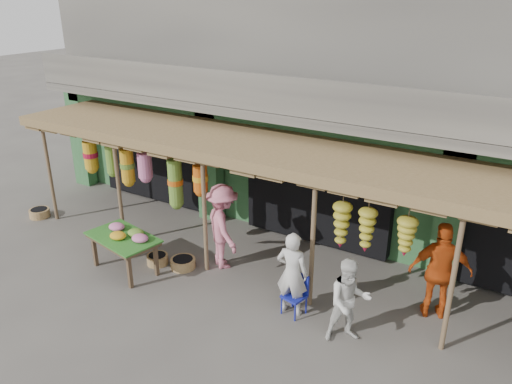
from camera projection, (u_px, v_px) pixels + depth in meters
The scene contains 12 objects.
ground at pixel (271, 285), 10.42m from camera, with size 80.00×80.00×0.00m, color #514C47.
building at pixel (365, 86), 12.99m from camera, with size 16.40×6.80×7.00m.
awning at pixel (284, 156), 10.16m from camera, with size 14.00×2.70×2.79m.
flower_table at pixel (124, 238), 10.68m from camera, with size 1.76×1.23×0.97m.
blue_chair at pixel (297, 292), 9.38m from camera, with size 0.46×0.46×0.81m.
basket_left at pixel (40, 213), 13.47m from camera, with size 0.53×0.53×0.22m, color olive.
basket_mid at pixel (183, 263), 11.02m from camera, with size 0.55×0.55×0.21m, color #A07E47.
basket_right at pixel (158, 259), 11.18m from camera, with size 0.48×0.48×0.22m, color #A77D4E.
person_front at pixel (292, 274), 9.25m from camera, with size 0.61×0.40×1.68m, color silver.
person_right at pixel (349, 301), 8.53m from camera, with size 0.76×0.60×1.57m, color silver.
person_vendor at pixel (440, 271), 9.10m from camera, with size 1.12×0.47×1.92m, color #CD4B13.
person_shopper at pixel (223, 227), 10.80m from camera, with size 1.24×0.71×1.92m, color pink.
Camera 1 is at (4.38, -7.76, 5.75)m, focal length 35.00 mm.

